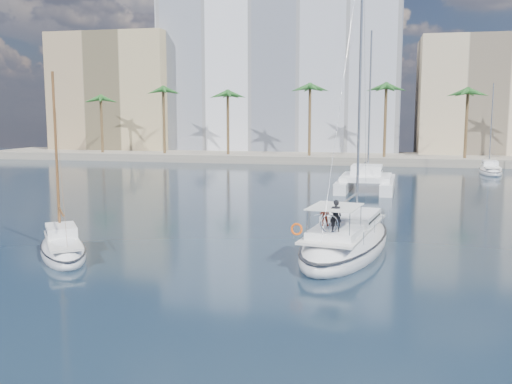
# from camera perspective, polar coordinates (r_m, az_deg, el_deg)

# --- Properties ---
(ground) EXTENTS (160.00, 160.00, 0.00)m
(ground) POSITION_cam_1_polar(r_m,az_deg,el_deg) (32.70, 1.73, -5.90)
(ground) COLOR black
(ground) RESTS_ON ground
(quay) EXTENTS (120.00, 14.00, 1.20)m
(quay) POSITION_cam_1_polar(r_m,az_deg,el_deg) (92.69, 8.57, 3.39)
(quay) COLOR gray
(quay) RESTS_ON ground
(building_modern) EXTENTS (42.00, 16.00, 28.00)m
(building_modern) POSITION_cam_1_polar(r_m,az_deg,el_deg) (105.90, 2.53, 11.28)
(building_modern) COLOR white
(building_modern) RESTS_ON ground
(building_tan_left) EXTENTS (22.00, 14.00, 22.00)m
(building_tan_left) POSITION_cam_1_polar(r_m,az_deg,el_deg) (111.05, -13.50, 9.37)
(building_tan_left) COLOR tan
(building_tan_left) RESTS_ON ground
(building_beige) EXTENTS (20.00, 14.00, 20.00)m
(building_beige) POSITION_cam_1_polar(r_m,az_deg,el_deg) (102.56, 21.52, 8.62)
(building_beige) COLOR beige
(building_beige) RESTS_ON ground
(palm_left) EXTENTS (3.60, 3.60, 12.30)m
(palm_left) POSITION_cam_1_polar(r_m,az_deg,el_deg) (96.78, -12.26, 9.22)
(palm_left) COLOR brown
(palm_left) RESTS_ON ground
(palm_centre) EXTENTS (3.60, 3.60, 12.30)m
(palm_centre) POSITION_cam_1_polar(r_m,az_deg,el_deg) (88.45, 8.54, 9.45)
(palm_centre) COLOR brown
(palm_centre) RESTS_ON ground
(main_sloop) EXTENTS (6.20, 13.34, 19.04)m
(main_sloop) POSITION_cam_1_polar(r_m,az_deg,el_deg) (32.90, 9.01, -4.91)
(main_sloop) COLOR white
(main_sloop) RESTS_ON ground
(small_sloop) EXTENTS (6.20, 7.42, 10.69)m
(small_sloop) POSITION_cam_1_polar(r_m,az_deg,el_deg) (33.32, -18.76, -5.36)
(small_sloop) COLOR white
(small_sloop) RESTS_ON ground
(catamaran) EXTENTS (5.99, 11.21, 16.12)m
(catamaran) POSITION_cam_1_polar(r_m,az_deg,el_deg) (59.43, 10.99, 1.32)
(catamaran) COLOR white
(catamaran) RESTS_ON ground
(seagull) EXTENTS (1.14, 0.49, 0.21)m
(seagull) POSITION_cam_1_polar(r_m,az_deg,el_deg) (39.47, 6.67, -2.32)
(seagull) COLOR silver
(seagull) RESTS_ON ground
(moored_yacht_a) EXTENTS (3.37, 9.52, 11.90)m
(moored_yacht_a) POSITION_cam_1_polar(r_m,az_deg,el_deg) (79.91, 22.38, 1.73)
(moored_yacht_a) COLOR white
(moored_yacht_a) RESTS_ON ground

